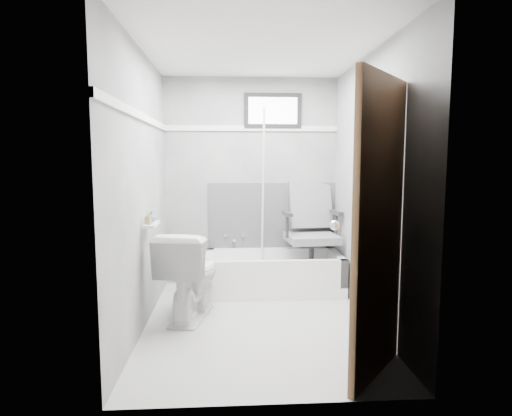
{
  "coord_description": "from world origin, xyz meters",
  "views": [
    {
      "loc": [
        -0.25,
        -3.7,
        1.45
      ],
      "look_at": [
        0.0,
        0.35,
        1.0
      ],
      "focal_mm": 30.0,
      "sensor_mm": 36.0,
      "label": 1
    }
  ],
  "objects": [
    {
      "name": "soap_bottle_b",
      "position": [
        -0.94,
        0.08,
        0.96
      ],
      "size": [
        0.09,
        0.09,
        0.1
      ],
      "primitive_type": "imported",
      "rotation": [
        0.0,
        0.0,
        0.21
      ],
      "color": "#496486",
      "rests_on": "shelf"
    },
    {
      "name": "pole",
      "position": [
        0.12,
        1.06,
        1.05
      ],
      "size": [
        0.02,
        0.35,
        1.93
      ],
      "primitive_type": "cylinder",
      "rotation": [
        0.17,
        0.0,
        0.0
      ],
      "color": "silver",
      "rests_on": "bathtub"
    },
    {
      "name": "wall_right",
      "position": [
        1.0,
        0.0,
        1.2
      ],
      "size": [
        0.02,
        2.6,
        2.4
      ],
      "primitive_type": "cube",
      "color": "slate",
      "rests_on": "floor"
    },
    {
      "name": "office_chair",
      "position": [
        0.66,
        0.96,
        0.67
      ],
      "size": [
        0.7,
        0.7,
        1.11
      ],
      "primitive_type": null,
      "rotation": [
        0.0,
        0.0,
        0.1
      ],
      "color": "slate",
      "rests_on": "bathtub"
    },
    {
      "name": "shelf",
      "position": [
        -0.93,
        0.02,
        0.9
      ],
      "size": [
        0.1,
        0.32,
        0.02
      ],
      "primitive_type": "cube",
      "color": "silver",
      "rests_on": "wall_left"
    },
    {
      "name": "backerboard",
      "position": [
        0.25,
        1.29,
        0.8
      ],
      "size": [
        1.5,
        0.02,
        0.78
      ],
      "primitive_type": "cube",
      "color": "#4C4C4F",
      "rests_on": "wall_back"
    },
    {
      "name": "trim_back",
      "position": [
        0.0,
        1.29,
        1.82
      ],
      "size": [
        2.0,
        0.02,
        0.06
      ],
      "primitive_type": "cube",
      "color": "white",
      "rests_on": "wall_back"
    },
    {
      "name": "soap_bottle_a",
      "position": [
        -0.94,
        -0.06,
        0.97
      ],
      "size": [
        0.06,
        0.06,
        0.1
      ],
      "primitive_type": "imported",
      "rotation": [
        0.0,
        0.0,
        -0.35
      ],
      "color": "olive",
      "rests_on": "shelf"
    },
    {
      "name": "trim_left",
      "position": [
        -0.99,
        0.0,
        1.82
      ],
      "size": [
        0.02,
        2.6,
        0.06
      ],
      "primitive_type": "cube",
      "color": "white",
      "rests_on": "wall_left"
    },
    {
      "name": "window",
      "position": [
        0.25,
        1.29,
        2.02
      ],
      "size": [
        0.66,
        0.04,
        0.4
      ],
      "primitive_type": null,
      "color": "black",
      "rests_on": "wall_back"
    },
    {
      "name": "toilet",
      "position": [
        -0.62,
        0.19,
        0.4
      ],
      "size": [
        0.63,
        0.9,
        0.81
      ],
      "primitive_type": "imported",
      "rotation": [
        0.0,
        0.0,
        2.92
      ],
      "color": "white",
      "rests_on": "floor"
    },
    {
      "name": "floor",
      "position": [
        0.0,
        0.0,
        0.0
      ],
      "size": [
        2.6,
        2.6,
        0.0
      ],
      "primitive_type": "plane",
      "color": "silver",
      "rests_on": "ground"
    },
    {
      "name": "wall_front",
      "position": [
        0.0,
        -1.3,
        1.2
      ],
      "size": [
        2.0,
        0.02,
        2.4
      ],
      "primitive_type": "cube",
      "color": "slate",
      "rests_on": "floor"
    },
    {
      "name": "wall_left",
      "position": [
        -1.0,
        0.0,
        1.2
      ],
      "size": [
        0.02,
        2.6,
        2.4
      ],
      "primitive_type": "cube",
      "color": "slate",
      "rests_on": "floor"
    },
    {
      "name": "faucet",
      "position": [
        -0.2,
        1.27,
        0.55
      ],
      "size": [
        0.26,
        0.1,
        0.16
      ],
      "primitive_type": null,
      "color": "silver",
      "rests_on": "wall_back"
    },
    {
      "name": "door",
      "position": [
        0.98,
        -1.28,
        1.0
      ],
      "size": [
        0.78,
        0.78,
        2.0
      ],
      "primitive_type": null,
      "color": "brown",
      "rests_on": "floor"
    },
    {
      "name": "wall_back",
      "position": [
        0.0,
        1.3,
        1.2
      ],
      "size": [
        2.0,
        0.02,
        2.4
      ],
      "primitive_type": "cube",
      "color": "slate",
      "rests_on": "floor"
    },
    {
      "name": "bathtub",
      "position": [
        0.23,
        0.93,
        0.21
      ],
      "size": [
        1.5,
        0.7,
        0.42
      ],
      "primitive_type": null,
      "color": "white",
      "rests_on": "floor"
    },
    {
      "name": "ceiling",
      "position": [
        0.0,
        0.0,
        2.4
      ],
      "size": [
        2.6,
        2.6,
        0.0
      ],
      "primitive_type": "plane",
      "rotation": [
        3.14,
        0.0,
        0.0
      ],
      "color": "silver",
      "rests_on": "floor"
    }
  ]
}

